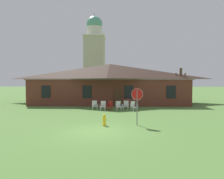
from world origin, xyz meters
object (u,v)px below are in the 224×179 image
at_px(lawn_chair_middle, 119,106).
at_px(lawn_chair_right_end, 126,105).
at_px(lawn_chair_left_end, 110,105).
at_px(stop_sign, 137,99).
at_px(fire_hydrant, 104,120).
at_px(lawn_chair_near_door, 103,105).
at_px(lawn_chair_by_porch, 95,105).
at_px(lawn_chair_far_side, 134,106).

bearing_deg(lawn_chair_middle, lawn_chair_right_end, 36.07).
xyz_separation_m(lawn_chair_left_end, lawn_chair_right_end, (1.74, 0.49, 0.00)).
bearing_deg(stop_sign, lawn_chair_right_end, 93.87).
relative_size(stop_sign, fire_hydrant, 3.24).
height_order(lawn_chair_near_door, lawn_chair_middle, same).
distance_m(lawn_chair_by_porch, lawn_chair_left_end, 1.68).
xyz_separation_m(lawn_chair_right_end, fire_hydrant, (-1.75, -7.91, -0.12)).
height_order(lawn_chair_right_end, fire_hydrant, lawn_chair_right_end).
xyz_separation_m(lawn_chair_left_end, lawn_chair_far_side, (2.50, -0.32, 0.00)).
bearing_deg(lawn_chair_far_side, lawn_chair_by_porch, 170.14).
distance_m(lawn_chair_left_end, fire_hydrant, 7.42).
distance_m(lawn_chair_by_porch, lawn_chair_near_door, 1.04).
height_order(stop_sign, lawn_chair_near_door, stop_sign).
relative_size(lawn_chair_near_door, fire_hydrant, 1.21).
height_order(stop_sign, lawn_chair_far_side, stop_sign).
bearing_deg(lawn_chair_near_door, lawn_chair_right_end, 12.56).
bearing_deg(lawn_chair_right_end, lawn_chair_near_door, -167.44).
xyz_separation_m(stop_sign, lawn_chair_near_door, (-2.94, 7.16, -1.33)).
height_order(lawn_chair_by_porch, lawn_chair_near_door, same).
distance_m(lawn_chair_near_door, lawn_chair_right_end, 2.48).
bearing_deg(lawn_chair_right_end, lawn_chair_middle, -143.93).
relative_size(lawn_chair_right_end, fire_hydrant, 1.21).
relative_size(stop_sign, lawn_chair_near_door, 2.67).
bearing_deg(stop_sign, fire_hydrant, -174.68).
relative_size(lawn_chair_far_side, fire_hydrant, 1.21).
bearing_deg(lawn_chair_far_side, lawn_chair_left_end, 172.75).
height_order(lawn_chair_by_porch, lawn_chair_right_end, same).
bearing_deg(lawn_chair_far_side, fire_hydrant, -109.44).
xyz_separation_m(lawn_chair_far_side, fire_hydrant, (-2.51, -7.10, -0.12)).
relative_size(stop_sign, lawn_chair_right_end, 2.67).
bearing_deg(lawn_chair_left_end, lawn_chair_near_door, -175.70).
bearing_deg(fire_hydrant, lawn_chair_near_door, 95.24).
height_order(lawn_chair_left_end, lawn_chair_far_side, same).
bearing_deg(stop_sign, lawn_chair_left_end, 107.37).
bearing_deg(fire_hydrant, lawn_chair_left_end, 89.91).
bearing_deg(lawn_chair_far_side, lawn_chair_right_end, 133.32).
relative_size(lawn_chair_middle, lawn_chair_right_end, 1.00).
bearing_deg(lawn_chair_by_porch, lawn_chair_left_end, -13.77).
distance_m(lawn_chair_by_porch, fire_hydrant, 7.99).
relative_size(lawn_chair_by_porch, lawn_chair_near_door, 1.00).
distance_m(lawn_chair_by_porch, lawn_chair_right_end, 3.37).
distance_m(lawn_chair_near_door, lawn_chair_far_side, 3.19).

